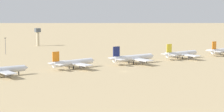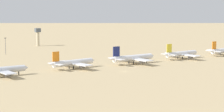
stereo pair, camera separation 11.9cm
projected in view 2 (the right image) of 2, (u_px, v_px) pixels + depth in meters
name	position (u px, v px, depth m)	size (l,w,h in m)	color
ground	(124.00, 71.00, 276.26)	(4000.00, 4000.00, 0.00)	tan
parked_jet_yellow_2	(0.00, 70.00, 255.50)	(36.80, 31.03, 12.15)	silver
parked_jet_orange_3	(73.00, 63.00, 287.45)	(37.74, 32.26, 12.53)	white
parked_jet_navy_4	(132.00, 58.00, 310.43)	(41.10, 34.71, 13.57)	white
parked_jet_yellow_5	(181.00, 54.00, 338.91)	(38.43, 32.63, 12.70)	white
parked_jet_orange_6	(224.00, 51.00, 363.24)	(38.15, 32.53, 12.64)	white
control_tower	(38.00, 35.00, 445.76)	(5.20, 5.20, 18.40)	#C6B793
light_pole_mid	(5.00, 45.00, 368.84)	(1.80, 0.50, 14.46)	#59595E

